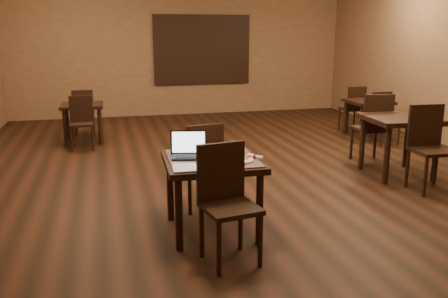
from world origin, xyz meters
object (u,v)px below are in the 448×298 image
object	(u,v)px
chair_main_far	(201,161)
other_table_a_chair_near	(384,115)
other_table_c_chair_far	(374,124)
other_table_b	(82,110)
other_table_c_chair_near	(429,143)
tiled_table	(212,168)
chair_main_near	(226,196)
other_table_c	(399,127)
other_table_b_chair_far	(84,110)
other_table_a_chair_far	(354,106)
other_table_a	(368,106)
laptop	(190,150)
other_table_b_chair_near	(82,119)
pizza_pan	(218,151)

from	to	relation	value
chair_main_far	other_table_a_chair_near	size ratio (longest dim) A/B	1.09
other_table_a_chair_near	other_table_c_chair_far	size ratio (longest dim) A/B	0.85
chair_main_far	other_table_c_chair_far	world-z (taller)	other_table_c_chair_far
other_table_b	other_table_c_chair_near	world-z (taller)	other_table_c_chair_near
tiled_table	other_table_c_chair_near	bearing A→B (deg)	13.91
chair_main_far	chair_main_near	bearing A→B (deg)	76.31
other_table_c	other_table_c_chair_far	distance (m)	0.63
other_table_c_chair_far	chair_main_near	bearing A→B (deg)	44.27
chair_main_near	other_table_b_chair_far	distance (m)	5.82
tiled_table	other_table_a_chair_far	world-z (taller)	other_table_a_chair_far
chair_main_far	other_table_c_chair_far	xyz separation A→B (m)	(2.91, 1.26, 0.05)
other_table_a	laptop	bearing A→B (deg)	-139.54
chair_main_near	laptop	world-z (taller)	chair_main_near
other_table_c	other_table_a_chair_near	bearing A→B (deg)	67.09
other_table_a_chair_far	chair_main_far	bearing A→B (deg)	42.23
laptop	other_table_a_chair_far	xyz separation A→B (m)	(4.07, 4.04, -0.31)
chair_main_far	other_table_a	world-z (taller)	chair_main_far
laptop	other_table_b_chair_near	bearing A→B (deg)	119.51
other_table_a_chair_near	other_table_b_chair_near	size ratio (longest dim) A/B	1.02
laptop	chair_main_far	bearing A→B (deg)	79.32
tiled_table	other_table_b	xyz separation A→B (m)	(-1.38, 4.52, -0.08)
other_table_a_chair_far	other_table_b	world-z (taller)	other_table_a_chair_far
other_table_a_chair_near	other_table_c	distance (m)	2.07
tiled_table	other_table_c_chair_near	world-z (taller)	other_table_c_chair_near
other_table_a	other_table_b_chair_near	world-z (taller)	other_table_b_chair_near
chair_main_far	tiled_table	bearing A→B (deg)	76.18
tiled_table	pizza_pan	size ratio (longest dim) A/B	2.59
pizza_pan	other_table_c_chair_far	world-z (taller)	other_table_c_chair_far
other_table_b_chair_far	other_table_b	bearing A→B (deg)	90.36
other_table_a	other_table_b_chair_near	bearing A→B (deg)	175.57
tiled_table	pizza_pan	xyz separation A→B (m)	(0.12, 0.24, 0.11)
pizza_pan	other_table_a	size ratio (longest dim) A/B	0.49
other_table_c	laptop	bearing A→B (deg)	-155.91
pizza_pan	other_table_c_chair_far	xyz separation A→B (m)	(2.81, 1.63, -0.16)
other_table_c	other_table_a	bearing A→B (deg)	72.54
other_table_a_chair_far	other_table_b_chair_far	distance (m)	5.33
chair_main_far	pizza_pan	distance (m)	0.44
chair_main_near	other_table_a_chair_far	bearing A→B (deg)	40.82
other_table_b	other_table_a_chair_far	bearing A→B (deg)	-3.77
chair_main_far	other_table_c_chair_far	distance (m)	3.17
other_table_a_chair_near	other_table_b	size ratio (longest dim) A/B	1.23
tiled_table	other_table_c	xyz separation A→B (m)	(2.93, 1.25, 0.03)
other_table_c_chair_near	chair_main_far	bearing A→B (deg)	-175.77
other_table_b	other_table_b_chair_near	size ratio (longest dim) A/B	0.83
other_table_b_chair_far	other_table_c	distance (m)	5.75
other_table_a	other_table_a_chair_near	size ratio (longest dim) A/B	0.83
other_table_a_chair_far	other_table_b_chair_near	bearing A→B (deg)	1.36
other_table_a	other_table_a_chair_far	xyz separation A→B (m)	(0.00, 0.53, -0.07)
pizza_pan	other_table_a_chair_near	world-z (taller)	other_table_a_chair_near
laptop	other_table_b	xyz separation A→B (m)	(-1.18, 4.41, -0.25)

